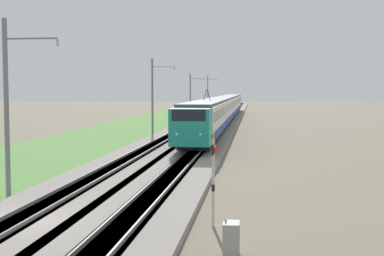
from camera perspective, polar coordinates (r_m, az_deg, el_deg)
The scene contains 13 objects.
ground_plane at distance 20.18m, azimuth -18.30°, elevation -10.26°, with size 400.00×400.00×0.00m, color #7A705B.
ballast_main at distance 68.38m, azimuth -0.35°, elevation 0.11°, with size 240.00×4.40×0.30m.
ballast_adjacent at distance 68.01m, azimuth 2.91°, elevation 0.08°, with size 240.00×4.40×0.30m.
track_main at distance 68.38m, azimuth -0.35°, elevation 0.11°, with size 240.00×1.57×0.45m.
track_adjacent at distance 68.01m, azimuth 2.91°, elevation 0.09°, with size 240.00×1.57×0.45m.
grass_verge at distance 69.45m, azimuth -5.56°, elevation 0.07°, with size 240.00×13.33×0.12m.
passenger_train at distance 78.49m, azimuth 3.43°, elevation 2.20°, with size 83.99×2.96×4.96m.
crossing_signal_far at distance 19.17m, azimuth 2.32°, elevation -4.25°, with size 0.70×0.23×3.52m.
catenary_mast_near at distance 24.98m, azimuth -19.06°, elevation 2.13°, with size 0.22×2.56×8.06m.
catenary_mast_mid at distance 57.53m, azimuth -4.19°, elevation 3.45°, with size 0.22×2.56×8.27m.
catenary_mast_far at distance 91.14m, azimuth -0.15°, elevation 3.52°, with size 0.22×2.56×7.68m.
catenary_mast_distant at distance 124.96m, azimuth 1.71°, elevation 3.80°, with size 0.22×2.56×8.18m.
equipment_cabinet at distance 16.13m, azimuth 4.21°, elevation -11.80°, with size 0.70×0.49×1.04m.
Camera 1 is at (-17.70, -8.35, 4.94)m, focal length 50.00 mm.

